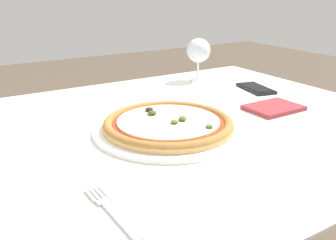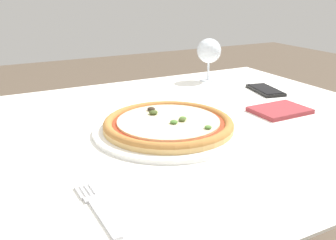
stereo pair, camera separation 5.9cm
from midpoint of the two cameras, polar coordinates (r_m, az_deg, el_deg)
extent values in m
cube|color=brown|center=(0.93, -2.95, -2.48)|extent=(1.19, 0.85, 0.04)
cube|color=white|center=(0.92, -2.98, -1.28)|extent=(1.29, 0.95, 0.01)
cylinder|color=brown|center=(1.64, 7.67, -6.57)|extent=(0.06, 0.06, 0.70)
cylinder|color=white|center=(0.89, -1.91, -1.54)|extent=(0.36, 0.36, 0.01)
cylinder|color=#E0B26B|center=(0.89, -1.92, -0.87)|extent=(0.31, 0.31, 0.01)
torus|color=#B27538|center=(0.89, -1.92, -0.51)|extent=(0.31, 0.31, 0.02)
cylinder|color=#BC381E|center=(0.88, -1.92, -0.42)|extent=(0.26, 0.26, 0.00)
cylinder|color=beige|center=(0.88, -1.93, -0.18)|extent=(0.24, 0.24, 0.00)
ellipsoid|color=#2D2319|center=(0.95, -4.68, 1.61)|extent=(0.02, 0.02, 0.01)
ellipsoid|color=#4C7A33|center=(0.86, -0.73, -0.24)|extent=(0.02, 0.02, 0.01)
ellipsoid|color=#425123|center=(0.92, -4.28, 1.10)|extent=(0.02, 0.02, 0.01)
ellipsoid|color=#4C7A33|center=(0.88, 0.34, 0.31)|extent=(0.02, 0.02, 0.01)
ellipsoid|color=#4C7A33|center=(0.84, 4.32, -0.96)|extent=(0.02, 0.02, 0.01)
ellipsoid|color=#425123|center=(0.88, 0.26, 0.09)|extent=(0.02, 0.02, 0.01)
cube|color=silver|center=(0.58, -10.15, -14.96)|extent=(0.02, 0.11, 0.00)
cube|color=silver|center=(0.63, -12.47, -12.14)|extent=(0.02, 0.01, 0.00)
cube|color=silver|center=(0.65, -14.44, -11.19)|extent=(0.01, 0.05, 0.00)
cube|color=silver|center=(0.65, -13.76, -11.02)|extent=(0.01, 0.05, 0.00)
cube|color=silver|center=(0.65, -13.09, -10.85)|extent=(0.01, 0.05, 0.00)
cube|color=silver|center=(0.65, -12.43, -10.68)|extent=(0.01, 0.05, 0.00)
cylinder|color=silver|center=(1.39, 3.32, 6.19)|extent=(0.06, 0.06, 0.00)
cylinder|color=silver|center=(1.38, 3.35, 7.64)|extent=(0.01, 0.01, 0.07)
sphere|color=silver|center=(1.37, 3.41, 10.55)|extent=(0.09, 0.09, 0.09)
cube|color=black|center=(1.28, 11.94, 4.71)|extent=(0.10, 0.16, 0.01)
cube|color=black|center=(1.28, 11.95, 4.96)|extent=(0.09, 0.14, 0.00)
cube|color=#933338|center=(1.08, 14.30, 1.80)|extent=(0.15, 0.11, 0.01)
camera|label=1|loc=(0.03, -91.93, -0.70)|focal=40.00mm
camera|label=2|loc=(0.03, 88.07, 0.70)|focal=40.00mm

